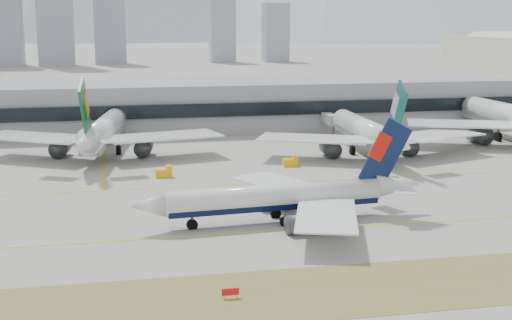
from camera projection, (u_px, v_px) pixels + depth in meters
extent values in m
plane|color=gray|center=(278.00, 222.00, 122.47)|extent=(3000.00, 3000.00, 0.00)
cube|color=olive|center=(336.00, 290.00, 91.72)|extent=(360.00, 18.00, 0.06)
cube|color=yellow|center=(285.00, 231.00, 117.66)|extent=(360.00, 0.45, 0.04)
cube|color=yellow|center=(245.00, 184.00, 151.29)|extent=(360.00, 0.45, 0.04)
cylinder|color=white|center=(275.00, 197.00, 121.73)|extent=(38.14, 7.18, 4.15)
cube|color=black|center=(275.00, 203.00, 121.95)|extent=(37.33, 6.50, 1.87)
cone|color=white|center=(147.00, 206.00, 115.71)|extent=(6.11, 4.60, 4.15)
cone|color=white|center=(397.00, 185.00, 128.02)|extent=(8.73, 4.81, 4.15)
cube|color=white|center=(281.00, 184.00, 134.03)|extent=(17.53, 22.47, 0.25)
cube|color=white|center=(376.00, 178.00, 132.60)|extent=(5.64, 6.78, 0.17)
cylinder|color=#3F4247|center=(276.00, 201.00, 130.27)|extent=(6.55, 3.61, 3.11)
cube|color=#3F4247|center=(276.00, 195.00, 130.03)|extent=(2.65, 0.52, 1.45)
cube|color=white|center=(326.00, 215.00, 112.37)|extent=(15.05, 22.31, 0.25)
cube|color=white|center=(404.00, 191.00, 122.45)|extent=(4.93, 6.50, 0.17)
cylinder|color=#3F4247|center=(305.00, 224.00, 115.84)|extent=(6.55, 3.61, 3.11)
cube|color=#3F4247|center=(305.00, 216.00, 115.60)|extent=(2.65, 0.52, 1.45)
cube|color=#0A1841|center=(385.00, 154.00, 126.18)|extent=(10.24, 1.20, 12.99)
cube|color=red|center=(380.00, 147.00, 125.62)|extent=(4.65, 0.83, 5.57)
cylinder|color=#3F4247|center=(192.00, 222.00, 118.40)|extent=(0.50, 0.50, 2.49)
cylinder|color=black|center=(192.00, 225.00, 118.50)|extent=(1.92, 0.87, 1.87)
cylinder|color=#3F4247|center=(285.00, 219.00, 120.13)|extent=(0.50, 0.50, 2.49)
cylinder|color=black|center=(285.00, 222.00, 120.23)|extent=(1.92, 0.87, 1.87)
cylinder|color=#3F4247|center=(276.00, 211.00, 125.20)|extent=(0.50, 0.50, 2.49)
cylinder|color=black|center=(276.00, 214.00, 125.30)|extent=(1.92, 0.87, 1.87)
cylinder|color=white|center=(104.00, 129.00, 184.21)|extent=(12.62, 44.76, 5.87)
cube|color=slate|center=(104.00, 135.00, 184.52)|extent=(11.61, 43.75, 2.64)
cone|color=white|center=(118.00, 116.00, 209.28)|extent=(6.84, 7.60, 5.87)
cone|color=white|center=(84.00, 144.00, 157.49)|extent=(7.32, 10.65, 5.87)
cube|color=white|center=(163.00, 136.00, 178.77)|extent=(30.38, 19.00, 0.35)
cube|color=white|center=(120.00, 141.00, 159.59)|extent=(8.80, 5.57, 0.23)
cylinder|color=#3F4247|center=(144.00, 147.00, 182.01)|extent=(5.49, 7.99, 4.40)
cube|color=#3F4247|center=(144.00, 140.00, 181.67)|extent=(0.91, 3.11, 2.05)
cube|color=white|center=(35.00, 137.00, 177.22)|extent=(30.82, 25.53, 0.35)
cube|color=white|center=(51.00, 141.00, 158.84)|extent=(9.28, 7.56, 0.23)
cylinder|color=#3F4247|center=(60.00, 148.00, 180.98)|extent=(5.49, 7.99, 4.40)
cube|color=#3F4247|center=(60.00, 141.00, 180.64)|extent=(0.91, 3.11, 2.05)
cube|color=#0B5222|center=(85.00, 111.00, 159.16)|extent=(2.41, 12.21, 15.75)
cube|color=orange|center=(86.00, 103.00, 160.04)|extent=(1.49, 5.57, 6.74)
cylinder|color=#3F4247|center=(114.00, 137.00, 201.64)|extent=(0.70, 0.70, 3.52)
cylinder|color=black|center=(114.00, 139.00, 201.79)|extent=(1.42, 2.77, 2.64)
cylinder|color=#3F4247|center=(89.00, 148.00, 183.72)|extent=(0.70, 0.70, 3.52)
cylinder|color=black|center=(89.00, 151.00, 183.86)|extent=(1.42, 2.77, 2.64)
cylinder|color=#3F4247|center=(119.00, 148.00, 184.10)|extent=(0.70, 0.70, 3.52)
cylinder|color=black|center=(119.00, 151.00, 184.24)|extent=(1.42, 2.77, 2.64)
cylinder|color=white|center=(365.00, 130.00, 184.77)|extent=(7.59, 42.87, 5.64)
cube|color=slate|center=(365.00, 136.00, 185.07)|extent=(6.70, 41.98, 2.54)
cone|color=white|center=(339.00, 117.00, 208.59)|extent=(5.93, 6.77, 5.64)
cone|color=white|center=(401.00, 144.00, 159.38)|extent=(6.07, 9.73, 5.64)
cube|color=white|center=(430.00, 135.00, 181.22)|extent=(29.67, 20.69, 0.34)
cube|color=white|center=(429.00, 140.00, 162.15)|extent=(8.72, 6.09, 0.23)
cylinder|color=#3F4247|center=(407.00, 146.00, 183.77)|extent=(4.55, 7.30, 4.23)
cube|color=#3F4247|center=(407.00, 140.00, 183.44)|extent=(0.56, 2.98, 1.97)
cube|color=white|center=(314.00, 138.00, 176.51)|extent=(29.79, 22.57, 0.34)
cube|color=white|center=(367.00, 142.00, 159.88)|extent=(8.85, 6.66, 0.23)
cylinder|color=#3F4247|center=(330.00, 148.00, 180.63)|extent=(4.55, 7.30, 4.23)
cube|color=#3F4247|center=(330.00, 142.00, 180.30)|extent=(0.56, 2.98, 1.97)
cube|color=#135551|center=(397.00, 113.00, 160.96)|extent=(1.05, 11.81, 15.13)
cube|color=#A8ACB2|center=(396.00, 105.00, 161.79)|extent=(0.86, 5.34, 6.48)
cylinder|color=#3F4247|center=(347.00, 137.00, 201.35)|extent=(0.68, 0.68, 3.39)
cylinder|color=black|center=(347.00, 140.00, 201.48)|extent=(1.10, 2.58, 2.54)
cylinder|color=#3F4247|center=(352.00, 148.00, 183.93)|extent=(0.68, 0.68, 3.39)
cylinder|color=black|center=(352.00, 151.00, 184.06)|extent=(1.10, 2.58, 2.54)
cylinder|color=#3F4247|center=(380.00, 147.00, 185.06)|extent=(0.68, 0.68, 3.39)
cylinder|color=black|center=(380.00, 150.00, 185.20)|extent=(1.10, 2.58, 2.54)
cylinder|color=white|center=(510.00, 115.00, 205.65)|extent=(6.64, 49.39, 6.53)
cube|color=slate|center=(510.00, 121.00, 205.99)|extent=(5.66, 48.40, 2.94)
cone|color=white|center=(462.00, 104.00, 232.98)|extent=(6.55, 7.56, 6.53)
cube|color=white|center=(466.00, 124.00, 195.33)|extent=(34.45, 25.02, 0.39)
cylinder|color=#3F4247|center=(479.00, 134.00, 200.34)|extent=(4.92, 8.24, 4.90)
cube|color=#3F4247|center=(479.00, 127.00, 199.96)|extent=(0.50, 3.43, 2.29)
cylinder|color=#3F4247|center=(476.00, 124.00, 224.68)|extent=(0.78, 0.78, 3.92)
cylinder|color=black|center=(476.00, 127.00, 224.83)|extent=(1.15, 2.94, 2.94)
cylinder|color=#3F4247|center=(498.00, 134.00, 204.49)|extent=(0.78, 0.78, 3.92)
cylinder|color=black|center=(498.00, 137.00, 204.64)|extent=(1.15, 2.94, 2.94)
cube|color=gray|center=(196.00, 104.00, 231.52)|extent=(280.00, 42.00, 15.00)
cube|color=black|center=(205.00, 110.00, 210.77)|extent=(280.00, 1.20, 4.00)
cube|color=beige|center=(477.00, 74.00, 271.34)|extent=(2.00, 57.00, 27.90)
cube|color=red|center=(230.00, 292.00, 88.81)|extent=(2.20, 0.15, 0.90)
cylinder|color=orange|center=(224.00, 297.00, 88.77)|extent=(0.10, 0.10, 0.50)
cylinder|color=orange|center=(237.00, 296.00, 89.09)|extent=(0.10, 0.10, 0.50)
cube|color=#FDB50D|center=(290.00, 162.00, 169.53)|extent=(3.50, 2.00, 1.80)
cube|color=#FDB50D|center=(295.00, 157.00, 169.54)|extent=(1.20, 1.80, 1.00)
cylinder|color=black|center=(286.00, 166.00, 168.63)|extent=(0.70, 0.30, 0.70)
cylinder|color=black|center=(284.00, 164.00, 170.17)|extent=(0.70, 0.30, 0.70)
cylinder|color=black|center=(296.00, 165.00, 169.11)|extent=(0.70, 0.30, 0.70)
cylinder|color=black|center=(294.00, 164.00, 170.64)|extent=(0.70, 0.30, 0.70)
cube|color=#FDB50D|center=(164.00, 173.00, 157.67)|extent=(3.50, 2.00, 1.80)
cube|color=#FDB50D|center=(169.00, 168.00, 157.68)|extent=(1.20, 1.80, 1.00)
cylinder|color=black|center=(159.00, 177.00, 156.77)|extent=(0.70, 0.30, 0.70)
cylinder|color=black|center=(158.00, 175.00, 158.31)|extent=(0.70, 0.30, 0.70)
cylinder|color=black|center=(170.00, 176.00, 157.25)|extent=(0.70, 0.30, 0.70)
cylinder|color=black|center=(169.00, 175.00, 158.79)|extent=(0.70, 0.30, 0.70)
cube|color=#9195A5|center=(0.00, 12.00, 531.04)|extent=(30.00, 27.00, 80.00)
cube|color=#9195A5|center=(109.00, 19.00, 557.52)|extent=(24.00, 21.60, 70.00)
cube|color=#9195A5|center=(222.00, 28.00, 581.67)|extent=(20.00, 18.00, 55.00)
cube|color=#9195A5|center=(276.00, 33.00, 591.30)|extent=(20.00, 18.00, 48.00)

